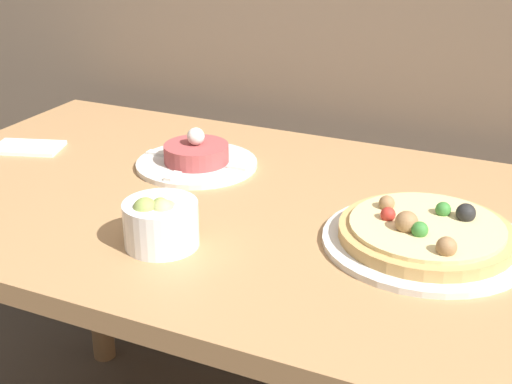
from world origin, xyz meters
The scene contains 5 objects.
dining_table centered at (0.00, 0.38, 0.63)m, with size 1.41×0.76×0.72m.
pizza_plate centered at (0.26, 0.36, 0.74)m, with size 0.31×0.31×0.06m.
tartare_plate centered at (-0.21, 0.49, 0.74)m, with size 0.23×0.23×0.08m.
small_bowl centered at (-0.10, 0.19, 0.76)m, with size 0.11×0.11×0.08m.
napkin centered at (-0.56, 0.43, 0.73)m, with size 0.15×0.12×0.01m.
Camera 1 is at (0.44, -0.62, 1.23)m, focal length 50.00 mm.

